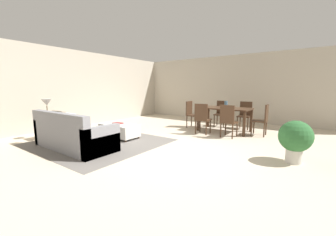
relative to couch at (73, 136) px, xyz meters
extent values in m
plane|color=beige|center=(1.92, 1.10, -0.30)|extent=(10.80, 10.80, 0.00)
cube|color=#BCB2A0|center=(1.92, 6.10, 1.05)|extent=(9.00, 0.12, 2.70)
cube|color=#BCB2A0|center=(-2.58, 1.60, 1.05)|extent=(0.12, 11.00, 2.70)
cube|color=slate|center=(0.04, 0.68, -0.29)|extent=(3.00, 2.80, 0.01)
cube|color=gray|center=(0.00, 0.05, -0.09)|extent=(2.11, 0.87, 0.42)
cube|color=gray|center=(0.00, -0.30, 0.34)|extent=(2.11, 0.16, 0.44)
cube|color=gray|center=(-0.98, 0.05, 0.01)|extent=(0.14, 0.87, 0.62)
cube|color=gray|center=(0.99, 0.05, 0.01)|extent=(0.14, 0.87, 0.62)
cube|color=tan|center=(-0.54, -0.02, 0.33)|extent=(0.42, 0.16, 0.42)
cube|color=silver|center=(0.00, -0.02, 0.32)|extent=(0.40, 0.13, 0.41)
cube|color=tan|center=(0.55, -0.06, 0.29)|extent=(0.34, 0.12, 0.34)
cube|color=silver|center=(0.08, 1.31, -0.07)|extent=(1.11, 0.57, 0.32)
cylinder|color=#422B1C|center=(-0.43, 1.55, -0.27)|extent=(0.05, 0.05, 0.06)
cylinder|color=#422B1C|center=(0.58, 1.55, -0.27)|extent=(0.05, 0.05, 0.06)
cylinder|color=#422B1C|center=(-0.43, 1.07, -0.27)|extent=(0.05, 0.05, 0.06)
cylinder|color=#422B1C|center=(0.58, 1.07, -0.27)|extent=(0.05, 0.05, 0.06)
cube|color=brown|center=(-1.35, 0.09, 0.26)|extent=(0.40, 0.40, 0.03)
cylinder|color=brown|center=(-1.52, 0.26, -0.03)|extent=(0.04, 0.04, 0.54)
cylinder|color=brown|center=(-1.18, 0.26, -0.03)|extent=(0.04, 0.04, 0.54)
cylinder|color=brown|center=(-1.52, -0.08, -0.03)|extent=(0.04, 0.04, 0.54)
cylinder|color=brown|center=(-1.18, -0.08, -0.03)|extent=(0.04, 0.04, 0.54)
cylinder|color=brown|center=(-1.35, 0.09, 0.28)|extent=(0.16, 0.16, 0.02)
cylinder|color=brown|center=(-1.35, 0.09, 0.46)|extent=(0.02, 0.02, 0.32)
cone|color=silver|center=(-1.35, 0.09, 0.71)|extent=(0.26, 0.26, 0.18)
cube|color=#422B1C|center=(2.13, 3.88, 0.44)|extent=(1.58, 0.90, 0.04)
cube|color=#422B1C|center=(1.40, 4.27, 0.06)|extent=(0.07, 0.07, 0.72)
cube|color=#422B1C|center=(2.86, 4.27, 0.06)|extent=(0.07, 0.07, 0.72)
cube|color=#422B1C|center=(1.40, 3.49, 0.06)|extent=(0.07, 0.07, 0.72)
cube|color=#422B1C|center=(2.86, 3.49, 0.06)|extent=(0.07, 0.07, 0.72)
cube|color=#422B1C|center=(1.74, 3.16, 0.13)|extent=(0.42, 0.42, 0.04)
cube|color=#422B1C|center=(1.75, 2.98, 0.39)|extent=(0.40, 0.06, 0.47)
cylinder|color=#422B1C|center=(1.56, 3.32, -0.09)|extent=(0.04, 0.04, 0.41)
cylinder|color=#422B1C|center=(1.90, 3.34, -0.09)|extent=(0.04, 0.04, 0.41)
cylinder|color=#422B1C|center=(1.58, 2.98, -0.09)|extent=(0.04, 0.04, 0.41)
cylinder|color=#422B1C|center=(1.92, 3.00, -0.09)|extent=(0.04, 0.04, 0.41)
cube|color=#422B1C|center=(2.54, 3.17, 0.13)|extent=(0.42, 0.42, 0.04)
cube|color=#422B1C|center=(2.53, 2.99, 0.39)|extent=(0.40, 0.06, 0.47)
cylinder|color=#422B1C|center=(2.37, 3.34, -0.09)|extent=(0.04, 0.04, 0.41)
cylinder|color=#422B1C|center=(2.71, 3.33, -0.09)|extent=(0.04, 0.04, 0.41)
cylinder|color=#422B1C|center=(2.36, 3.01, -0.09)|extent=(0.04, 0.04, 0.41)
cylinder|color=#422B1C|center=(2.70, 2.99, -0.09)|extent=(0.04, 0.04, 0.41)
cube|color=#422B1C|center=(1.71, 4.61, 0.13)|extent=(0.43, 0.43, 0.04)
cube|color=#422B1C|center=(1.70, 4.79, 0.39)|extent=(0.40, 0.07, 0.47)
cylinder|color=#422B1C|center=(1.90, 4.45, -0.09)|extent=(0.04, 0.04, 0.41)
cylinder|color=#422B1C|center=(1.56, 4.43, -0.09)|extent=(0.04, 0.04, 0.41)
cylinder|color=#422B1C|center=(1.87, 4.79, -0.09)|extent=(0.04, 0.04, 0.41)
cylinder|color=#422B1C|center=(1.53, 4.76, -0.09)|extent=(0.04, 0.04, 0.41)
cube|color=#422B1C|center=(2.55, 4.61, 0.13)|extent=(0.41, 0.41, 0.04)
cube|color=#422B1C|center=(2.54, 4.79, 0.39)|extent=(0.40, 0.05, 0.47)
cylinder|color=#422B1C|center=(2.72, 4.44, -0.09)|extent=(0.04, 0.04, 0.41)
cylinder|color=#422B1C|center=(2.38, 4.44, -0.09)|extent=(0.04, 0.04, 0.41)
cylinder|color=#422B1C|center=(2.71, 4.78, -0.09)|extent=(0.04, 0.04, 0.41)
cylinder|color=#422B1C|center=(2.37, 4.78, -0.09)|extent=(0.04, 0.04, 0.41)
cube|color=#422B1C|center=(3.18, 3.88, 0.13)|extent=(0.41, 0.41, 0.04)
cube|color=#422B1C|center=(3.36, 3.89, 0.39)|extent=(0.05, 0.40, 0.47)
cylinder|color=#422B1C|center=(3.01, 3.70, -0.09)|extent=(0.04, 0.04, 0.41)
cylinder|color=#422B1C|center=(3.00, 4.04, -0.09)|extent=(0.04, 0.04, 0.41)
cylinder|color=#422B1C|center=(3.35, 3.72, -0.09)|extent=(0.04, 0.04, 0.41)
cylinder|color=#422B1C|center=(3.34, 4.06, -0.09)|extent=(0.04, 0.04, 0.41)
cube|color=#422B1C|center=(1.03, 3.86, 0.13)|extent=(0.40, 0.40, 0.04)
cube|color=#422B1C|center=(0.85, 3.85, 0.39)|extent=(0.04, 0.40, 0.47)
cylinder|color=#422B1C|center=(1.19, 4.03, -0.09)|extent=(0.04, 0.04, 0.41)
cylinder|color=#422B1C|center=(1.20, 3.69, -0.09)|extent=(0.04, 0.04, 0.41)
cylinder|color=#422B1C|center=(0.85, 4.02, -0.09)|extent=(0.04, 0.04, 0.41)
cylinder|color=#422B1C|center=(0.86, 3.68, -0.09)|extent=(0.04, 0.04, 0.41)
cylinder|color=slate|center=(2.19, 3.83, 0.57)|extent=(0.10, 0.10, 0.22)
cube|color=maroon|center=(0.00, 1.33, 0.10)|extent=(0.26, 0.21, 0.03)
cylinder|color=beige|center=(4.22, 1.88, -0.17)|extent=(0.28, 0.28, 0.26)
sphere|color=#2D6633|center=(4.22, 1.88, 0.21)|extent=(0.58, 0.58, 0.58)
camera|label=1|loc=(4.46, -2.48, 1.09)|focal=22.06mm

